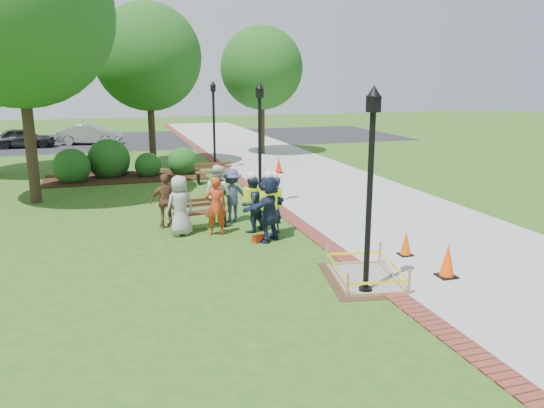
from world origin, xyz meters
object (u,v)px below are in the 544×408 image
object	(u,v)px
bench_near	(200,219)
hivis_worker_c	(252,202)
cone_front	(448,261)
hivis_worker_a	(269,207)
lamp_near	(370,176)
wet_concrete_pad	(365,270)
hivis_worker_b	(274,203)

from	to	relation	value
bench_near	hivis_worker_c	size ratio (longest dim) A/B	0.93
cone_front	hivis_worker_a	size ratio (longest dim) A/B	0.41
lamp_near	hivis_worker_c	world-z (taller)	lamp_near
wet_concrete_pad	cone_front	bearing A→B (deg)	-13.77
cone_front	hivis_worker_c	distance (m)	5.86
hivis_worker_a	hivis_worker_c	xyz separation A→B (m)	(-0.20, 1.02, -0.09)
bench_near	lamp_near	bearing A→B (deg)	-67.15
cone_front	hivis_worker_b	world-z (taller)	hivis_worker_b
bench_near	hivis_worker_b	distance (m)	2.37
cone_front	lamp_near	size ratio (longest dim) A/B	0.19
wet_concrete_pad	cone_front	world-z (taller)	cone_front
wet_concrete_pad	hivis_worker_c	distance (m)	4.69
bench_near	cone_front	bearing A→B (deg)	-50.96
lamp_near	cone_front	bearing A→B (deg)	5.33
lamp_near	hivis_worker_a	world-z (taller)	lamp_near
hivis_worker_a	cone_front	bearing A→B (deg)	-51.93
bench_near	hivis_worker_c	xyz separation A→B (m)	(1.38, -0.80, 0.61)
hivis_worker_a	wet_concrete_pad	bearing A→B (deg)	-70.49
bench_near	hivis_worker_c	bearing A→B (deg)	-30.07
lamp_near	hivis_worker_b	size ratio (longest dim) A/B	2.32
bench_near	hivis_worker_a	bearing A→B (deg)	-48.98
hivis_worker_b	hivis_worker_a	bearing A→B (deg)	-119.69
bench_near	cone_front	xyz separation A→B (m)	(4.60, -5.67, 0.12)
bench_near	hivis_worker_b	size ratio (longest dim) A/B	0.90
lamp_near	hivis_worker_b	xyz separation A→B (m)	(-0.57, 4.62, -1.57)
lamp_near	bench_near	bearing A→B (deg)	112.85
hivis_worker_b	wet_concrete_pad	bearing A→B (deg)	-77.48
hivis_worker_c	wet_concrete_pad	bearing A→B (deg)	-72.34
wet_concrete_pad	lamp_near	world-z (taller)	lamp_near
bench_near	lamp_near	xyz separation A→B (m)	(2.47, -5.87, 2.21)
hivis_worker_a	hivis_worker_c	distance (m)	1.04
bench_near	hivis_worker_b	bearing A→B (deg)	-33.21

